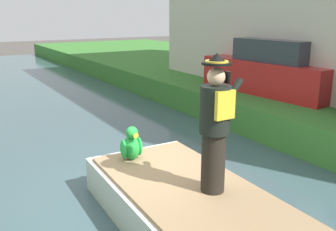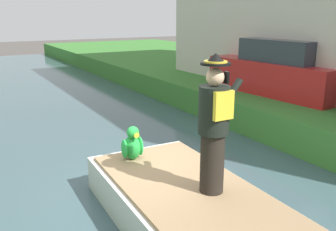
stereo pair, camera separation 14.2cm
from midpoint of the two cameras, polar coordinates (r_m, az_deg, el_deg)
ground_plane at (r=6.36m, az=-2.01°, el=-12.87°), size 80.00×80.00×0.00m
canal_water at (r=6.33m, az=-2.01°, el=-12.47°), size 6.81×48.00×0.10m
boat at (r=5.14m, az=5.47°, el=-15.20°), size 1.95×4.26×0.61m
person_pirate at (r=4.77m, az=8.00°, el=-1.54°), size 0.61×0.42×1.85m
parrot_plush at (r=6.03m, az=-4.87°, el=-4.58°), size 0.36×0.35×0.57m
parked_car_red at (r=10.87m, az=17.43°, el=6.71°), size 1.99×4.11×1.50m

